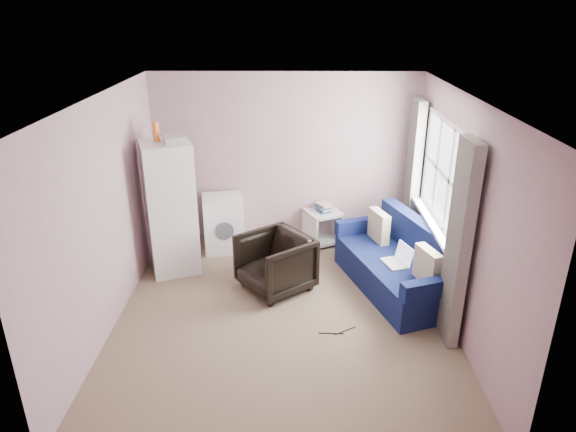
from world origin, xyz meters
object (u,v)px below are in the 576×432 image
fridge (171,207)px  sofa (400,265)px  side_table (323,224)px  washing_machine (223,222)px  armchair (275,260)px

fridge → sofa: bearing=-30.1°
fridge → side_table: 2.28m
washing_machine → side_table: (1.45, 0.19, -0.11)m
fridge → washing_machine: bearing=25.8°
side_table → sofa: 1.58m
side_table → sofa: size_ratio=0.31×
armchair → side_table: size_ratio=1.25×
side_table → sofa: bearing=-55.4°
side_table → armchair: bearing=-116.3°
armchair → fridge: size_ratio=0.40×
armchair → washing_machine: 1.39m
fridge → washing_machine: (0.59, 0.62, -0.48)m
washing_machine → side_table: bearing=-2.7°
fridge → side_table: fridge is taller
fridge → sofa: size_ratio=0.96×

